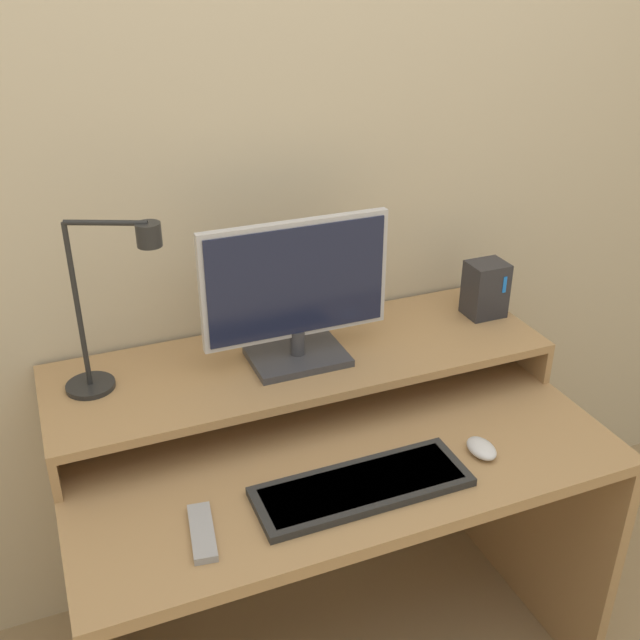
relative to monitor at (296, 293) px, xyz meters
The scene contains 9 objects.
wall_back 0.35m from the monitor, 86.46° to the left, with size 6.00×0.05×2.50m.
desk 0.52m from the monitor, 84.57° to the right, with size 1.23×0.74×0.71m.
monitor_shelf 0.20m from the monitor, 47.94° to the left, with size 1.23×0.39×0.11m.
monitor is the anchor object (origin of this frame).
desk_lamp 0.42m from the monitor, behind, with size 0.24×0.15×0.41m.
router_dock 0.57m from the monitor, ahead, with size 0.10×0.09×0.15m.
keyboard 0.47m from the monitor, 89.80° to the right, with size 0.46×0.16×0.02m.
mouse 0.55m from the monitor, 50.42° to the right, with size 0.06×0.09×0.03m.
remote_control 0.59m from the monitor, 131.98° to the right, with size 0.07×0.16×0.02m.
Camera 1 is at (-0.56, -0.95, 1.75)m, focal length 42.00 mm.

